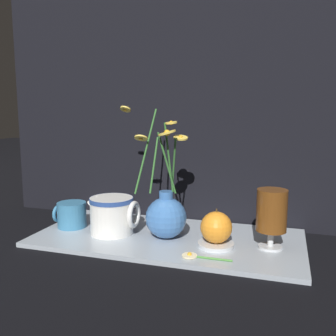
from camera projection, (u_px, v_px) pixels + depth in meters
ground_plane at (168, 240)px, 1.02m from camera, size 6.00×6.00×0.00m
shelf at (168, 238)px, 1.02m from camera, size 0.72×0.34×0.01m
backdrop_wall at (186, 42)px, 1.11m from camera, size 1.22×0.02×1.10m
vase_with_flowers at (167, 214)px, 0.99m from camera, size 0.20×0.14×0.35m
yellow_mug at (71, 215)px, 1.09m from camera, size 0.09×0.08×0.07m
ceramic_pitcher at (112, 213)px, 1.03m from camera, size 0.15×0.12×0.11m
tea_glass at (272, 212)px, 0.92m from camera, size 0.07×0.07×0.15m
saucer_plate at (216, 244)px, 0.94m from camera, size 0.09×0.09×0.01m
orange_fruit at (216, 227)px, 0.93m from camera, size 0.08×0.08×0.09m
loose_daisy at (195, 256)px, 0.87m from camera, size 0.12×0.04×0.01m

